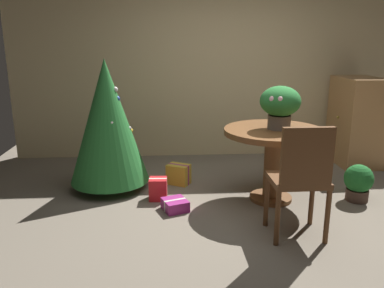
% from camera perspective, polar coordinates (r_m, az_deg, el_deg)
% --- Properties ---
extents(ground_plane, '(6.60, 6.60, 0.00)m').
position_cam_1_polar(ground_plane, '(3.91, 9.10, -10.39)').
color(ground_plane, '#756B5B').
extents(back_wall_panel, '(6.00, 0.10, 2.60)m').
position_cam_1_polar(back_wall_panel, '(5.72, 4.66, 11.23)').
color(back_wall_panel, beige).
rests_on(back_wall_panel, ground_plane).
extents(round_dining_table, '(1.03, 1.03, 0.78)m').
position_cam_1_polar(round_dining_table, '(4.15, 11.79, -0.26)').
color(round_dining_table, brown).
rests_on(round_dining_table, ground_plane).
extents(flower_vase, '(0.41, 0.41, 0.44)m').
position_cam_1_polar(flower_vase, '(4.06, 12.74, 5.74)').
color(flower_vase, '#665B51').
rests_on(flower_vase, round_dining_table).
extents(wooden_chair_near, '(0.47, 0.40, 1.00)m').
position_cam_1_polar(wooden_chair_near, '(3.37, 15.65, -4.40)').
color(wooden_chair_near, brown).
rests_on(wooden_chair_near, ground_plane).
extents(holiday_tree, '(0.89, 0.89, 1.48)m').
position_cam_1_polar(holiday_tree, '(4.45, -12.24, 3.23)').
color(holiday_tree, brown).
rests_on(holiday_tree, ground_plane).
extents(gift_box_red, '(0.20, 0.19, 0.24)m').
position_cam_1_polar(gift_box_red, '(4.23, -4.96, -6.54)').
color(gift_box_red, red).
rests_on(gift_box_red, ground_plane).
extents(gift_box_gold, '(0.31, 0.27, 0.24)m').
position_cam_1_polar(gift_box_gold, '(4.66, -1.97, -4.43)').
color(gift_box_gold, gold).
rests_on(gift_box_gold, ground_plane).
extents(gift_box_purple, '(0.30, 0.31, 0.11)m').
position_cam_1_polar(gift_box_purple, '(3.98, -2.48, -8.87)').
color(gift_box_purple, '#9E287A').
rests_on(gift_box_purple, ground_plane).
extents(wooden_cabinet, '(0.54, 0.76, 1.18)m').
position_cam_1_polar(wooden_cabinet, '(5.79, 22.87, 3.09)').
color(wooden_cabinet, '#B27F4C').
rests_on(wooden_cabinet, ground_plane).
extents(potted_plant, '(0.30, 0.30, 0.40)m').
position_cam_1_polar(potted_plant, '(4.51, 23.11, -5.09)').
color(potted_plant, '#4C382D').
rests_on(potted_plant, ground_plane).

